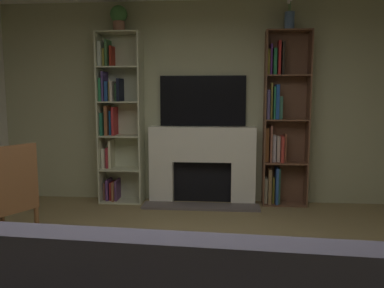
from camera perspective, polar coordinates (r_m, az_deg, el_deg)
The scene contains 7 objects.
wall_back_accent at distance 5.42m, azimuth 1.62°, elevation 5.94°, with size 5.75×0.06×2.71m, color #ADAD86.
fireplace at distance 5.35m, azimuth 1.49°, elevation -2.73°, with size 1.53×0.53×1.04m.
tv at distance 5.36m, azimuth 1.58°, elevation 6.27°, with size 1.16×0.06×0.68m, color black.
bookshelf_left at distance 5.47m, azimuth -10.86°, elevation 3.68°, with size 0.58×0.33×2.29m.
bookshelf_right at distance 5.34m, azimuth 12.68°, elevation 2.83°, with size 0.58×0.26×2.29m.
potted_plant at distance 5.51m, azimuth -10.57°, elevation 17.65°, with size 0.23×0.23×0.34m.
vase_with_flowers at distance 5.37m, azimuth 13.94°, elevation 17.23°, with size 0.12×0.12×0.40m.
Camera 1 is at (0.32, -2.53, 1.49)m, focal length 36.80 mm.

